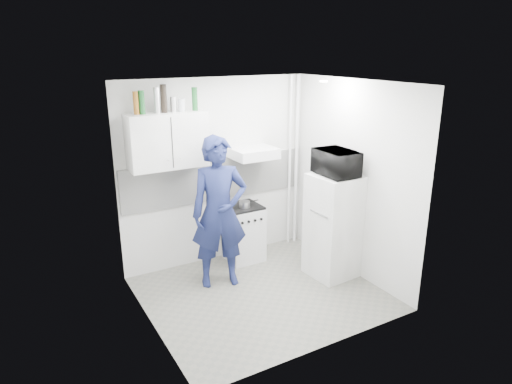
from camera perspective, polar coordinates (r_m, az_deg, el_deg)
floor at (r=5.90m, az=0.68°, el=-12.57°), size 2.80×2.80×0.00m
ceiling at (r=5.11m, az=0.79°, el=13.50°), size 2.80×2.80×0.00m
wall_back at (r=6.43m, az=-4.94°, el=2.52°), size 2.80×0.00×2.80m
wall_left at (r=4.85m, az=-13.70°, el=-3.02°), size 0.00×2.60×2.60m
wall_right at (r=6.17m, az=12.01°, el=1.54°), size 0.00×2.60×2.60m
person at (r=5.77m, az=-4.60°, el=-2.59°), size 0.81×0.64×1.96m
stove at (r=6.63m, az=-1.60°, el=-5.19°), size 0.50×0.50×0.80m
fridge at (r=6.16m, az=9.61°, el=-4.20°), size 0.62×0.62×1.40m
stove_top at (r=6.48m, az=-1.63°, el=-1.82°), size 0.48×0.48×0.03m
saucepan at (r=6.40m, az=-1.44°, el=-1.53°), size 0.16×0.16×0.09m
microwave at (r=5.90m, az=10.04°, el=3.62°), size 0.60×0.42×0.33m
bottle_a at (r=5.70m, az=-14.79°, el=10.71°), size 0.06×0.06×0.28m
bottle_b at (r=5.72m, az=-14.10°, el=10.82°), size 0.07×0.07×0.28m
bottle_c at (r=5.77m, az=-12.28°, el=11.14°), size 0.08×0.08×0.31m
bottle_d at (r=5.80m, az=-11.47°, el=11.37°), size 0.08×0.08×0.34m
canister_a at (r=5.84m, az=-10.31°, el=10.72°), size 0.08×0.08×0.19m
canister_b at (r=5.88m, az=-9.29°, el=10.68°), size 0.08×0.08×0.16m
bottle_e at (r=5.94m, az=-7.67°, el=11.46°), size 0.07×0.07×0.29m
upper_cabinet at (r=5.88m, az=-11.02°, el=6.33°), size 1.00×0.35×0.70m
range_hood at (r=6.35m, az=-0.35°, el=4.90°), size 0.60×0.50×0.14m
backsplash at (r=6.44m, az=-4.86°, el=1.63°), size 2.74×0.03×0.60m
pipe_a at (r=6.99m, az=5.05°, el=3.75°), size 0.05×0.05×2.60m
pipe_b at (r=6.93m, az=4.23°, el=3.64°), size 0.04×0.04×2.60m
ceiling_spot_fixture at (r=5.85m, az=8.46°, el=13.54°), size 0.10×0.10×0.02m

